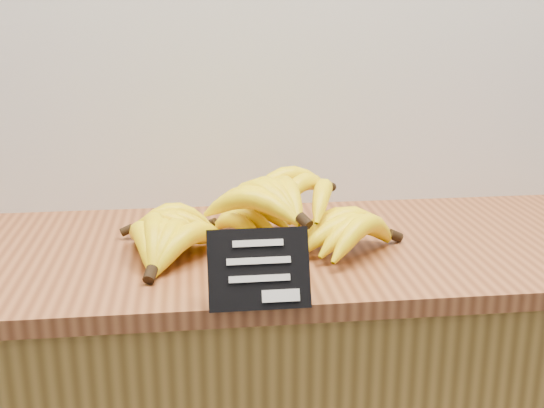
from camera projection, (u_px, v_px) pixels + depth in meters
The scene contains 3 objects.
counter_top at pixel (269, 251), 1.25m from camera, with size 1.50×0.54×0.03m, color brown.
chalkboard_sign at pixel (259, 269), 0.98m from camera, with size 0.15×0.01×0.12m, color black.
banana_pile at pixel (250, 219), 1.22m from camera, with size 0.56×0.33×0.13m.
Camera 1 is at (-0.14, 1.58, 1.35)m, focal length 45.00 mm.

